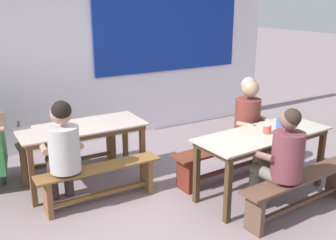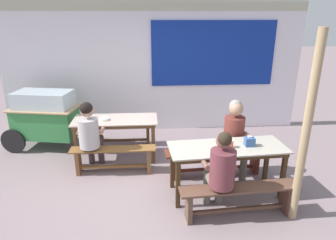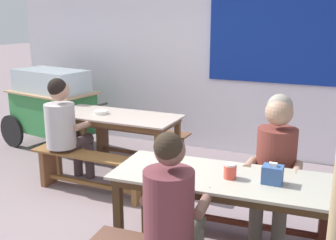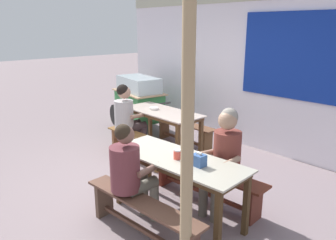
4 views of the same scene
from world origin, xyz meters
name	(u,v)px [view 1 (image 1 of 4)]	position (x,y,z in m)	size (l,w,h in m)	color
ground_plane	(177,203)	(0.00, 0.00, 0.00)	(40.00, 40.00, 0.00)	gray
backdrop_wall	(98,49)	(0.06, 2.50, 1.49)	(6.59, 0.23, 2.83)	white
dining_table_far	(82,133)	(-0.74, 1.01, 0.68)	(1.52, 0.67, 0.77)	#BEAA9D
dining_table_near	(263,140)	(0.99, -0.29, 0.69)	(1.73, 0.76, 0.77)	#B6B19E
bench_far_back	(71,148)	(-0.74, 1.57, 0.28)	(1.40, 0.27, 0.45)	brown
bench_far_front	(100,180)	(-0.75, 0.45, 0.29)	(1.43, 0.26, 0.45)	brown
bench_near_back	(229,155)	(0.95, 0.26, 0.31)	(1.68, 0.42, 0.45)	maroon
bench_near_front	(300,188)	(1.03, -0.85, 0.30)	(1.60, 0.37, 0.45)	brown
person_right_near_table	(250,120)	(1.25, 0.23, 0.75)	(0.45, 0.54, 1.30)	#645B50
person_left_back_turned	(63,148)	(-1.12, 0.52, 0.73)	(0.46, 0.59, 1.26)	#413335
person_near_front	(282,157)	(0.77, -0.80, 0.70)	(0.45, 0.56, 1.24)	#6A675A
tissue_box	(284,123)	(1.31, -0.29, 0.83)	(0.14, 0.11, 0.15)	#365998
condiment_jar	(267,129)	(1.02, -0.32, 0.82)	(0.09, 0.09, 0.11)	#E14A39
soup_bowl	(67,128)	(-0.93, 0.98, 0.79)	(0.17, 0.17, 0.04)	silver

